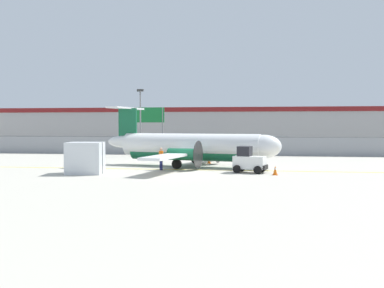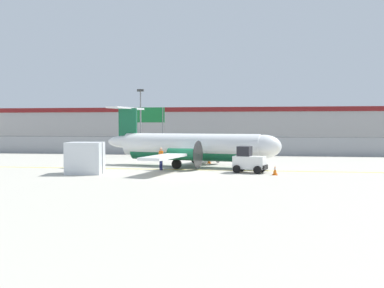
% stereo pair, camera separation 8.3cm
% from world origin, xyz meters
% --- Properties ---
extents(ground_plane, '(140.00, 140.00, 0.01)m').
position_xyz_m(ground_plane, '(0.00, 2.00, 0.00)').
color(ground_plane, '#B7B2A3').
extents(perimeter_fence, '(98.00, 0.10, 2.10)m').
position_xyz_m(perimeter_fence, '(0.00, 18.00, 1.12)').
color(perimeter_fence, gray).
rests_on(perimeter_fence, ground).
extents(parking_lot_strip, '(98.00, 17.00, 0.12)m').
position_xyz_m(parking_lot_strip, '(0.00, 29.50, 0.06)').
color(parking_lot_strip, '#38383A').
rests_on(parking_lot_strip, ground).
extents(background_building, '(91.00, 8.10, 6.50)m').
position_xyz_m(background_building, '(0.00, 47.99, 3.26)').
color(background_building, '#BCB7B2').
rests_on(background_building, ground).
extents(commuter_airplane, '(15.07, 15.98, 4.92)m').
position_xyz_m(commuter_airplane, '(0.19, 4.52, 1.60)').
color(commuter_airplane, white).
rests_on(commuter_airplane, ground).
extents(baggage_tug, '(2.54, 1.87, 1.88)m').
position_xyz_m(baggage_tug, '(4.70, 0.67, 0.86)').
color(baggage_tug, silver).
rests_on(baggage_tug, ground).
extents(ground_crew_worker, '(0.47, 0.50, 1.70)m').
position_xyz_m(ground_crew_worker, '(-1.87, 1.51, 0.95)').
color(ground_crew_worker, '#191E4C').
rests_on(ground_crew_worker, ground).
extents(cargo_container, '(2.64, 2.29, 2.20)m').
position_xyz_m(cargo_container, '(-6.62, -1.54, 1.10)').
color(cargo_container, silver).
rests_on(cargo_container, ground).
extents(traffic_cone_near_left, '(0.36, 0.36, 0.64)m').
position_xyz_m(traffic_cone_near_left, '(6.49, -0.55, 0.31)').
color(traffic_cone_near_left, orange).
rests_on(traffic_cone_near_left, ground).
extents(traffic_cone_near_right, '(0.36, 0.36, 0.64)m').
position_xyz_m(traffic_cone_near_right, '(1.17, 7.50, 0.31)').
color(traffic_cone_near_right, orange).
rests_on(traffic_cone_near_right, ground).
extents(parked_car_0, '(4.22, 2.03, 1.58)m').
position_xyz_m(parked_car_0, '(-14.86, 32.01, 0.89)').
color(parked_car_0, silver).
rests_on(parked_car_0, parking_lot_strip).
extents(parked_car_1, '(4.26, 2.12, 1.58)m').
position_xyz_m(parked_car_1, '(-8.32, 31.95, 0.89)').
color(parked_car_1, slate).
rests_on(parked_car_1, parking_lot_strip).
extents(parked_car_2, '(4.27, 2.14, 1.58)m').
position_xyz_m(parked_car_2, '(-2.62, 23.97, 0.89)').
color(parked_car_2, navy).
rests_on(parked_car_2, parking_lot_strip).
extents(parked_car_3, '(4.30, 2.22, 1.58)m').
position_xyz_m(parked_car_3, '(1.95, 25.27, 0.89)').
color(parked_car_3, silver).
rests_on(parked_car_3, parking_lot_strip).
extents(parked_car_4, '(4.20, 2.01, 1.58)m').
position_xyz_m(parked_car_4, '(9.17, 33.32, 0.89)').
color(parked_car_4, silver).
rests_on(parked_car_4, parking_lot_strip).
extents(parked_car_5, '(4.22, 2.04, 1.58)m').
position_xyz_m(parked_car_5, '(13.14, 25.18, 0.89)').
color(parked_car_5, '#19662D').
rests_on(parked_car_5, parking_lot_strip).
extents(apron_light_pole, '(0.70, 0.30, 7.27)m').
position_xyz_m(apron_light_pole, '(-7.09, 15.21, 4.30)').
color(apron_light_pole, slate).
rests_on(apron_light_pole, ground).
extents(highway_sign, '(3.60, 0.14, 5.50)m').
position_xyz_m(highway_sign, '(-7.27, 20.11, 4.14)').
color(highway_sign, slate).
rests_on(highway_sign, ground).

